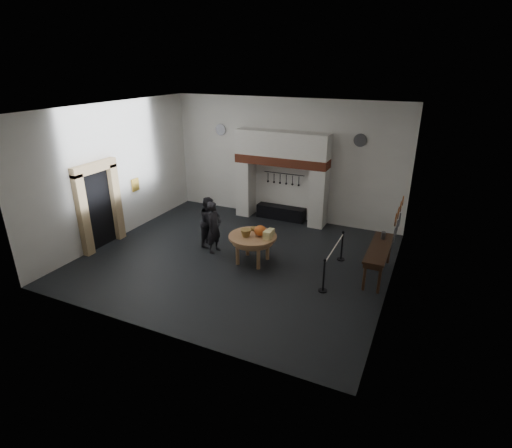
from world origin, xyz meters
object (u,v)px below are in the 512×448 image
at_px(barrier_post_near, 324,276).
at_px(barrier_post_far, 342,246).
at_px(side_table, 379,248).
at_px(visitor_far, 210,221).
at_px(iron_range, 281,213).
at_px(visitor_near, 214,227).
at_px(work_table, 253,236).

xyz_separation_m(barrier_post_near, barrier_post_far, (0.00, 2.00, 0.00)).
bearing_deg(side_table, visitor_far, -178.10).
height_order(iron_range, visitor_near, visitor_near).
bearing_deg(side_table, iron_range, 143.68).
height_order(visitor_near, barrier_post_far, visitor_near).
relative_size(visitor_near, side_table, 0.77).
relative_size(iron_range, work_table, 1.32).
bearing_deg(barrier_post_far, visitor_far, -170.21).
bearing_deg(visitor_near, barrier_post_near, -96.99).
distance_m(side_table, barrier_post_far, 1.34).
height_order(iron_range, visitor_far, visitor_far).
distance_m(visitor_far, barrier_post_near, 4.41).
height_order(work_table, barrier_post_near, barrier_post_near).
relative_size(visitor_far, side_table, 0.75).
height_order(iron_range, work_table, work_table).
xyz_separation_m(visitor_near, barrier_post_near, (3.81, -0.87, -0.39)).
xyz_separation_m(iron_range, work_table, (0.54, -3.72, 0.59)).
xyz_separation_m(iron_range, side_table, (4.10, -3.01, 0.62)).
xyz_separation_m(visitor_far, barrier_post_far, (4.21, 0.73, -0.38)).
height_order(side_table, barrier_post_far, same).
xyz_separation_m(iron_range, barrier_post_far, (2.95, -2.47, 0.20)).
relative_size(work_table, visitor_far, 0.87).
bearing_deg(side_table, barrier_post_far, 154.50).
height_order(visitor_far, side_table, visitor_far).
xyz_separation_m(visitor_far, barrier_post_near, (4.21, -1.27, -0.38)).
relative_size(side_table, barrier_post_near, 2.44).
xyz_separation_m(iron_range, barrier_post_near, (2.95, -4.47, 0.20)).
bearing_deg(iron_range, barrier_post_far, -39.90).
relative_size(iron_range, barrier_post_far, 2.11).
height_order(work_table, visitor_near, visitor_near).
xyz_separation_m(visitor_far, side_table, (5.36, 0.18, 0.04)).
distance_m(iron_range, visitor_far, 3.48).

